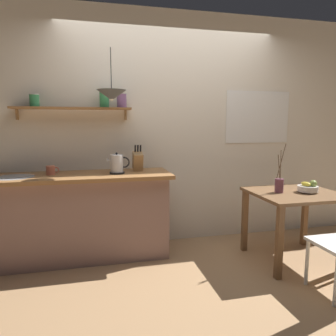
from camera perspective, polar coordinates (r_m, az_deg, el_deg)
name	(u,v)px	position (r m, az deg, el deg)	size (l,w,h in m)	color
ground_plane	(183,260)	(3.46, 2.67, -16.29)	(14.00, 14.00, 0.00)	#A87F56
back_wall	(185,130)	(3.83, 3.09, 6.93)	(6.80, 0.11, 2.70)	silver
kitchen_counter	(84,216)	(3.49, -14.99, -8.32)	(1.83, 0.63, 0.91)	gray
wall_shelf	(86,104)	(3.53, -14.66, 11.11)	(1.22, 0.20, 0.32)	#9E6B3D
dining_table	(295,204)	(3.53, 21.95, -5.98)	(0.87, 0.78, 0.73)	brown
fruit_bowl	(308,188)	(3.53, 24.00, -3.26)	(0.20, 0.20, 0.13)	silver
twig_vase	(279,185)	(3.41, 19.44, -2.84)	(0.10, 0.09, 0.50)	brown
electric_kettle	(117,164)	(3.32, -9.16, 0.67)	(0.24, 0.16, 0.22)	black
knife_block	(138,161)	(3.49, -5.49, 1.32)	(0.10, 0.18, 0.29)	tan
coffee_mug_by_sink	(51,170)	(3.43, -20.39, -0.38)	(0.13, 0.09, 0.09)	#C6664C
pendant_lamp	(112,95)	(3.25, -10.15, 12.82)	(0.29, 0.29, 0.51)	black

